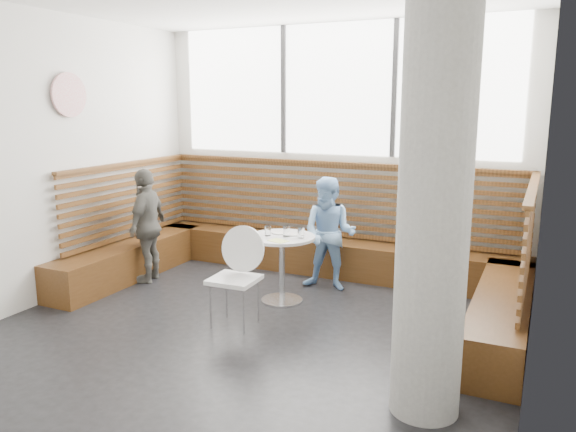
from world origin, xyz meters
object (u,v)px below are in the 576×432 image
at_px(cafe_table, 282,255).
at_px(cafe_chair, 238,268).
at_px(child_back, 329,234).
at_px(adult_man, 434,238).
at_px(child_left, 148,225).
at_px(concrete_column, 435,195).

relative_size(cafe_table, cafe_chair, 0.77).
relative_size(cafe_chair, child_back, 0.73).
relative_size(adult_man, child_left, 1.27).
distance_m(cafe_table, adult_man, 1.69).
xyz_separation_m(child_back, child_left, (-2.18, -0.65, 0.03)).
relative_size(cafe_chair, child_left, 0.70).
bearing_deg(cafe_table, concrete_column, -39.90).
bearing_deg(adult_man, cafe_chair, 122.85).
bearing_deg(adult_man, cafe_table, 100.04).
xyz_separation_m(adult_man, child_left, (-3.51, -0.03, -0.19)).
relative_size(adult_man, child_back, 1.34).
bearing_deg(adult_man, child_back, 74.22).
relative_size(concrete_column, cafe_table, 4.18).
height_order(adult_man, child_left, adult_man).
bearing_deg(child_back, adult_man, -29.38).
distance_m(cafe_chair, adult_man, 1.97).
xyz_separation_m(concrete_column, adult_man, (-0.28, 1.64, -0.69)).
bearing_deg(cafe_table, child_back, 63.74).
relative_size(cafe_table, child_left, 0.54).
bearing_deg(cafe_chair, child_back, 70.10).
xyz_separation_m(cafe_table, child_back, (0.32, 0.65, 0.13)).
xyz_separation_m(cafe_chair, child_back, (0.45, 1.40, 0.09)).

